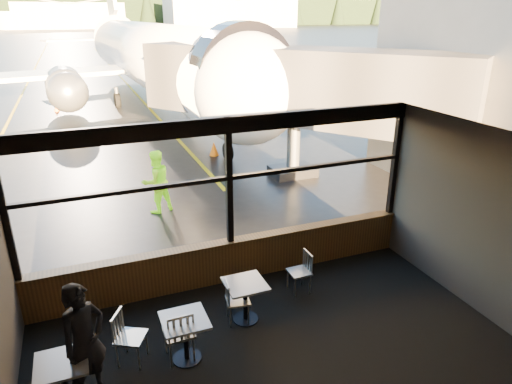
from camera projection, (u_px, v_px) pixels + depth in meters
ground_plane at (77, 36)px, 113.59m from camera, size 520.00×520.00×0.00m
carpet_floor at (293, 375)px, 7.14m from camera, size 8.00×6.00×0.01m
ceiling at (301, 163)px, 5.87m from camera, size 8.00×6.00×0.04m
wall_right at (504, 233)px, 7.88m from camera, size 0.04×6.00×3.50m
window_sill at (231, 261)px, 9.58m from camera, size 8.00×0.28×0.90m
window_header at (228, 125)px, 8.52m from camera, size 8.00×0.18×0.30m
mullion_left at (4, 213)px, 7.58m from camera, size 0.12×0.12×2.60m
mullion_centre at (229, 183)px, 8.94m from camera, size 0.12×0.12×2.60m
mullion_right at (395, 160)px, 10.29m from camera, size 0.12×0.12×2.60m
window_transom at (229, 178)px, 8.90m from camera, size 8.00×0.10×0.08m
airliner at (151, 12)px, 25.86m from camera, size 31.12×36.70×10.78m
jet_bridge at (280, 109)px, 14.86m from camera, size 9.00×11.00×4.80m
cafe_table_near at (245, 302)px, 8.31m from camera, size 0.72×0.72×0.79m
cafe_table_mid at (186, 339)px, 7.35m from camera, size 0.72×0.72×0.79m
cafe_table_left at (65, 384)px, 6.47m from camera, size 0.71×0.71×0.78m
chair_near_e at (299, 272)px, 9.18m from camera, size 0.48×0.48×0.87m
chair_near_w at (238, 301)px, 8.28m from camera, size 0.53×0.53×0.85m
chair_mid_s at (179, 333)px, 7.36m from camera, size 0.53×0.53×0.96m
chair_mid_w at (131, 338)px, 7.29m from camera, size 0.68×0.68×0.92m
passenger at (85, 343)px, 6.46m from camera, size 0.82×0.77×1.89m
ground_crew at (156, 182)px, 12.78m from camera, size 1.06×0.95×1.80m
cone_nose at (214, 149)px, 18.16m from camera, size 0.39×0.39×0.54m
cone_wing at (57, 107)px, 26.42m from camera, size 0.33×0.33×0.46m
terminal_annex at (507, 92)px, 14.24m from camera, size 5.00×7.00×6.00m
hangar_mid at (70, 14)px, 168.02m from camera, size 38.00×15.00×10.00m
hangar_right at (230, 12)px, 182.18m from camera, size 50.00×20.00×12.00m
fuel_tank_b at (10, 21)px, 159.29m from camera, size 8.00×8.00×6.00m
fuel_tank_c at (41, 20)px, 162.72m from camera, size 8.00×8.00×6.00m
treeline at (69, 12)px, 189.29m from camera, size 360.00×3.00×12.00m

